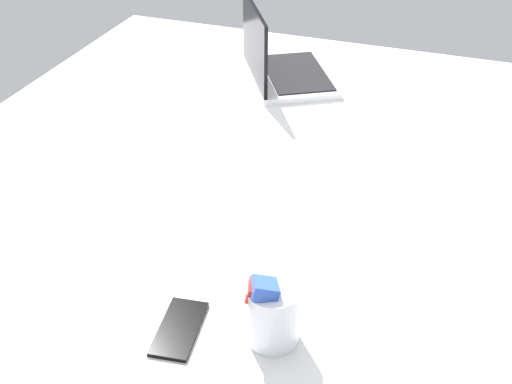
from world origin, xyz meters
The scene contains 4 objects.
bed_mattress centered at (0.00, 0.00, 9.00)cm, with size 180.00×140.00×18.00cm, color white.
laptop centered at (53.10, 0.67, 22.41)cm, with size 40.10×36.53×23.00cm.
snack_cup centered at (-47.97, -30.37, 24.03)cm, with size 9.00×9.50×13.81cm.
cell_phone centered at (-51.67, -14.70, 18.40)cm, with size 6.80×14.00×0.80cm, color black.
Camera 1 is at (-127.12, -55.65, 103.09)cm, focal length 47.82 mm.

